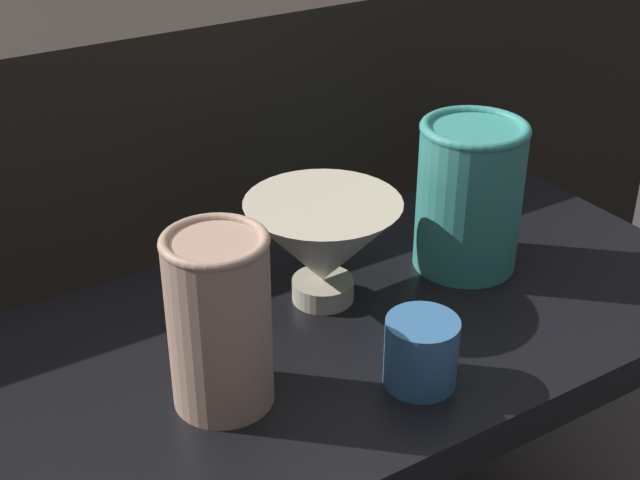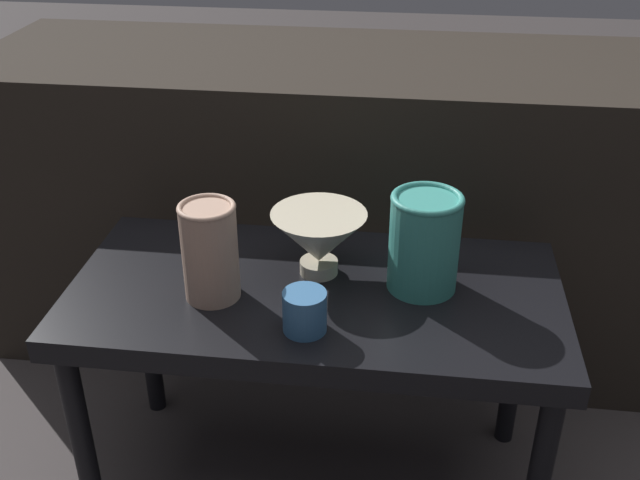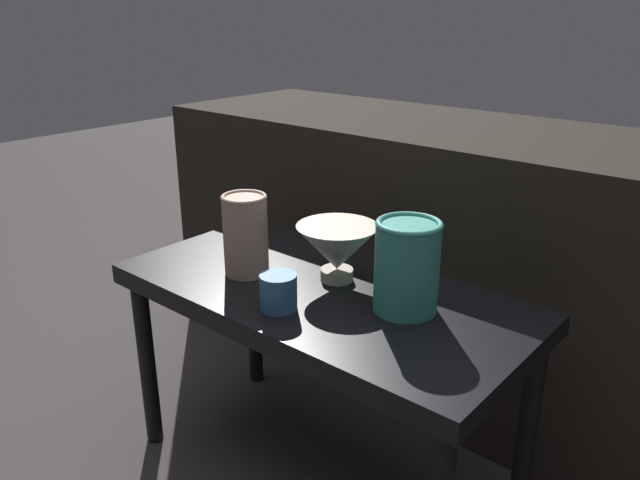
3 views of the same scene
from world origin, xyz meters
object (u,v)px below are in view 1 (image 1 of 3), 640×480
(bowl, at_px, (323,244))
(vase_colorful_right, at_px, (469,194))
(cup, at_px, (424,351))
(vase_textured_left, at_px, (219,319))

(bowl, xyz_separation_m, vase_colorful_right, (0.17, -0.02, 0.02))
(cup, bearing_deg, vase_textured_left, 155.66)
(bowl, distance_m, vase_colorful_right, 0.17)
(vase_textured_left, xyz_separation_m, cup, (0.16, -0.07, -0.05))
(bowl, bearing_deg, cup, -89.04)
(vase_textured_left, bearing_deg, bowl, 29.39)
(bowl, distance_m, cup, 0.17)
(bowl, distance_m, vase_textured_left, 0.18)
(bowl, bearing_deg, vase_textured_left, -150.61)
(vase_colorful_right, bearing_deg, bowl, 173.09)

